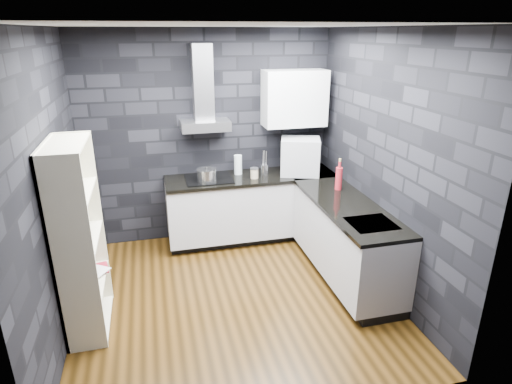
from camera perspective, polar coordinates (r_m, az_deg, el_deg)
name	(u,v)px	position (r m, az deg, el deg)	size (l,w,h in m)	color
ground	(234,297)	(4.69, -2.89, -13.81)	(3.20, 3.20, 0.00)	#40280C
ceiling	(229,25)	(3.87, -3.66, 21.31)	(3.20, 3.20, 0.00)	white
wall_back	(208,138)	(5.63, -6.44, 7.15)	(3.20, 0.05, 2.70)	black
wall_front	(283,260)	(2.64, 3.67, -9.07)	(3.20, 0.05, 2.70)	black
wall_left	(48,192)	(4.12, -26.00, 0.03)	(0.05, 3.20, 2.70)	black
wall_right	(385,165)	(4.65, 16.85, 3.49)	(0.05, 3.20, 2.70)	black
toekick_back	(251,233)	(5.89, -0.70, -5.55)	(2.18, 0.50, 0.10)	black
toekick_right	(346,272)	(5.12, 11.97, -10.38)	(0.50, 1.78, 0.10)	black
counter_back_cab	(251,206)	(5.68, -0.62, -1.83)	(2.20, 0.60, 0.76)	#BAB9BE
counter_right_cab	(346,239)	(4.90, 11.92, -6.14)	(0.60, 1.80, 0.76)	#BAB9BE
counter_back_top	(251,177)	(5.53, -0.62, 1.96)	(2.20, 0.62, 0.04)	black
counter_right_top	(348,206)	(4.73, 12.17, -1.83)	(0.62, 1.80, 0.04)	black
counter_corner_top	(309,172)	(5.77, 7.12, 2.60)	(0.62, 0.62, 0.04)	black
hood_body	(205,125)	(5.39, -6.77, 8.82)	(0.60, 0.34, 0.12)	#A3A4A8
hood_chimney	(203,82)	(5.37, -7.10, 14.29)	(0.24, 0.20, 0.90)	#A3A4A8
upper_cabinet	(294,98)	(5.59, 5.14, 12.34)	(0.80, 0.35, 0.70)	silver
cooktop	(209,179)	(5.43, -6.29, 1.79)	(0.58, 0.50, 0.01)	black
sink_rim	(372,224)	(4.33, 15.15, -4.09)	(0.44, 0.40, 0.01)	#A3A4A8
pot	(207,175)	(5.32, -6.60, 2.20)	(0.23, 0.23, 0.14)	silver
glass_vase	(238,165)	(5.56, -2.41, 3.65)	(0.10, 0.10, 0.25)	silver
storage_jar	(254,174)	(5.42, -0.22, 2.46)	(0.10, 0.10, 0.12)	tan
utensil_crock	(264,170)	(5.56, 1.11, 2.99)	(0.10, 0.10, 0.13)	silver
appliance_garage	(300,157)	(5.58, 5.89, 4.66)	(0.49, 0.38, 0.49)	#A2A4A9
red_bottle	(339,179)	(5.10, 10.97, 1.76)	(0.08, 0.08, 0.27)	maroon
bookshelf	(79,240)	(4.17, -22.48, -5.92)	(0.34, 0.80, 1.80)	beige
fruit_bowl	(77,242)	(4.04, -22.77, -6.21)	(0.24, 0.24, 0.06)	white
book_red	(88,261)	(4.48, -21.44, -8.61)	(0.17, 0.02, 0.23)	maroon
book_second	(87,261)	(4.44, -21.65, -8.56)	(0.18, 0.02, 0.24)	#B2B2B2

